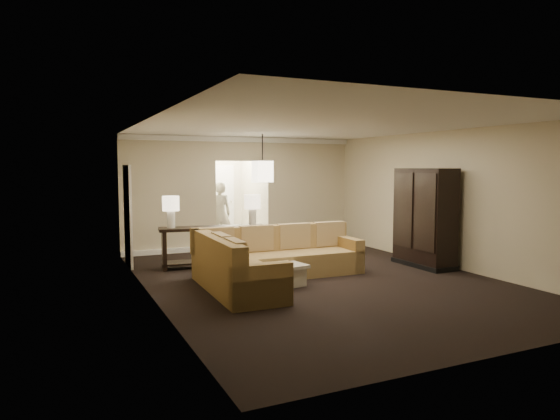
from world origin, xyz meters
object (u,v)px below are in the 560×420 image
console_table (213,243)px  person (219,211)px  sectional_sofa (268,261)px  coffee_table (273,274)px  armoire (424,220)px  drink_table (323,247)px

console_table → person: bearing=77.5°
sectional_sofa → console_table: bearing=107.8°
sectional_sofa → person: (0.44, 4.22, 0.55)m
coffee_table → person: person is taller
armoire → drink_table: 2.17m
sectional_sofa → drink_table: sectional_sofa is taller
console_table → sectional_sofa: bearing=-65.3°
sectional_sofa → console_table: size_ratio=1.45×
sectional_sofa → coffee_table: (-0.02, -0.25, -0.18)m
coffee_table → armoire: (3.50, 0.19, 0.78)m
sectional_sofa → drink_table: (1.63, 0.90, 0.01)m
coffee_table → drink_table: drink_table is taller
sectional_sofa → console_table: 1.78m
person → console_table: bearing=76.7°
drink_table → console_table: bearing=159.5°
sectional_sofa → armoire: bearing=0.2°
armoire → drink_table: (-1.85, 0.96, -0.58)m
coffee_table → person: (0.46, 4.47, 0.73)m
armoire → drink_table: bearing=152.7°
coffee_table → armoire: armoire is taller
coffee_table → sectional_sofa: bearing=85.8°
console_table → armoire: 4.39m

